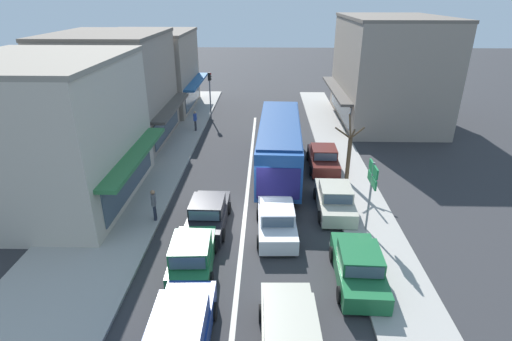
% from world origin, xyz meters
% --- Properties ---
extents(ground_plane, '(140.00, 140.00, 0.00)m').
position_xyz_m(ground_plane, '(0.00, 0.00, 0.00)').
color(ground_plane, '#2D2D30').
extents(lane_centre_line, '(0.20, 28.00, 0.01)m').
position_xyz_m(lane_centre_line, '(0.00, 4.00, 0.00)').
color(lane_centre_line, silver).
rests_on(lane_centre_line, ground).
extents(sidewalk_left, '(5.20, 44.00, 0.14)m').
position_xyz_m(sidewalk_left, '(-6.80, 6.00, 0.07)').
color(sidewalk_left, '#A39E96').
rests_on(sidewalk_left, ground).
extents(kerb_right, '(2.80, 44.00, 0.12)m').
position_xyz_m(kerb_right, '(6.20, 6.00, 0.06)').
color(kerb_right, '#A39E96').
rests_on(kerb_right, ground).
extents(shopfront_corner_near, '(8.86, 9.43, 7.71)m').
position_xyz_m(shopfront_corner_near, '(-10.18, 1.79, 3.85)').
color(shopfront_corner_near, beige).
rests_on(shopfront_corner_near, ground).
extents(shopfront_mid_block, '(8.36, 9.04, 8.01)m').
position_xyz_m(shopfront_mid_block, '(-10.18, 11.41, 4.00)').
color(shopfront_mid_block, gray).
rests_on(shopfront_mid_block, ground).
extents(shopfront_far_end, '(9.02, 9.13, 7.34)m').
position_xyz_m(shopfront_far_end, '(-10.18, 20.85, 3.66)').
color(shopfront_far_end, gray).
rests_on(shopfront_far_end, ground).
extents(building_right_far, '(8.78, 11.96, 8.81)m').
position_xyz_m(building_right_far, '(11.48, 17.71, 4.40)').
color(building_right_far, gray).
rests_on(building_right_far, ground).
extents(city_bus, '(3.01, 10.94, 3.23)m').
position_xyz_m(city_bus, '(1.89, 6.31, 1.88)').
color(city_bus, '#1E4C99').
rests_on(city_bus, ground).
extents(wagon_behind_bus_mid, '(1.97, 4.52, 1.58)m').
position_xyz_m(wagon_behind_bus_mid, '(-1.56, -8.29, 0.75)').
color(wagon_behind_bus_mid, navy).
rests_on(wagon_behind_bus_mid, ground).
extents(hatchback_adjacent_lane_trail, '(1.95, 3.77, 1.54)m').
position_xyz_m(hatchback_adjacent_lane_trail, '(-1.90, -4.16, 0.71)').
color(hatchback_adjacent_lane_trail, '#1E6638').
rests_on(hatchback_adjacent_lane_trail, ground).
extents(sedan_behind_bus_near, '(2.00, 4.25, 1.47)m').
position_xyz_m(sedan_behind_bus_near, '(1.60, -1.26, 0.66)').
color(sedan_behind_bus_near, silver).
rests_on(sedan_behind_bus_near, ground).
extents(sedan_adjacent_lane_lead, '(1.96, 4.23, 1.47)m').
position_xyz_m(sedan_adjacent_lane_lead, '(-1.73, -0.76, 0.66)').
color(sedan_adjacent_lane_lead, black).
rests_on(sedan_adjacent_lane_lead, ground).
extents(wagon_queue_far_back, '(2.03, 4.55, 1.58)m').
position_xyz_m(wagon_queue_far_back, '(1.88, -8.31, 0.75)').
color(wagon_queue_far_back, '#B7B29E').
rests_on(wagon_queue_far_back, ground).
extents(parked_sedan_kerb_front, '(2.00, 4.25, 1.47)m').
position_xyz_m(parked_sedan_kerb_front, '(4.75, -4.63, 0.66)').
color(parked_sedan_kerb_front, '#1E6638').
rests_on(parked_sedan_kerb_front, ground).
extents(parked_sedan_kerb_second, '(1.95, 4.23, 1.47)m').
position_xyz_m(parked_sedan_kerb_second, '(4.67, 0.97, 0.66)').
color(parked_sedan_kerb_second, '#B7B29E').
rests_on(parked_sedan_kerb_second, ground).
extents(parked_sedan_kerb_third, '(1.94, 4.22, 1.47)m').
position_xyz_m(parked_sedan_kerb_third, '(4.77, 6.59, 0.66)').
color(parked_sedan_kerb_third, '#561E19').
rests_on(parked_sedan_kerb_third, ground).
extents(traffic_light_downstreet, '(0.33, 0.24, 4.20)m').
position_xyz_m(traffic_light_downstreet, '(-3.98, 17.40, 2.85)').
color(traffic_light_downstreet, gray).
rests_on(traffic_light_downstreet, ground).
extents(directional_road_sign, '(0.10, 1.40, 3.60)m').
position_xyz_m(directional_road_sign, '(5.89, -1.03, 2.70)').
color(directional_road_sign, gray).
rests_on(directional_road_sign, ground).
extents(street_tree_right, '(1.72, 1.79, 4.06)m').
position_xyz_m(street_tree_right, '(5.91, 4.38, 1.84)').
color(street_tree_right, brown).
rests_on(street_tree_right, ground).
extents(pedestrian_with_handbag_near, '(0.25, 0.65, 1.63)m').
position_xyz_m(pedestrian_with_handbag_near, '(-4.78, 13.76, 1.07)').
color(pedestrian_with_handbag_near, '#333338').
rests_on(pedestrian_with_handbag_near, sidewalk_left).
extents(pedestrian_browsing_midblock, '(0.28, 0.56, 1.63)m').
position_xyz_m(pedestrian_browsing_midblock, '(-4.43, -0.43, 1.07)').
color(pedestrian_browsing_midblock, '#232838').
rests_on(pedestrian_browsing_midblock, sidewalk_left).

